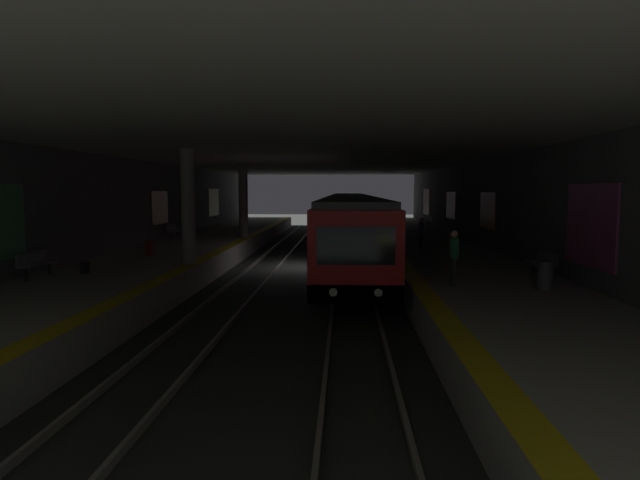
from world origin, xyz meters
TOP-DOWN VIEW (x-y plane):
  - ground_plane at (0.00, 0.00)m, footprint 120.00×120.00m
  - track_left at (0.00, -2.20)m, footprint 60.00×1.53m
  - track_right at (0.00, 2.20)m, footprint 60.00×1.53m
  - platform_left at (0.00, -6.55)m, footprint 60.00×5.30m
  - platform_right at (0.00, 6.55)m, footprint 60.00×5.30m
  - wall_left at (0.05, -9.45)m, footprint 60.00×0.56m
  - wall_right at (0.03, 9.45)m, footprint 60.00×0.56m
  - ceiling_slab at (0.00, 0.00)m, footprint 60.00×19.40m
  - pillar_near at (-6.42, 4.35)m, footprint 0.56×0.56m
  - pillar_far at (5.19, 4.35)m, footprint 0.56×0.56m
  - metro_train at (8.08, -2.20)m, footprint 40.63×2.83m
  - bench_left_near at (-9.29, -8.53)m, footprint 1.70×0.47m
  - bench_left_mid at (15.23, -8.53)m, footprint 1.70×0.47m
  - bench_right_near at (-10.02, 8.53)m, footprint 1.70×0.47m
  - bench_right_mid at (4.54, 8.53)m, footprint 1.70×0.47m
  - bench_right_far at (7.99, 8.53)m, footprint 1.70×0.47m
  - person_waiting_near at (-0.30, -5.75)m, footprint 0.60×0.22m
  - person_walking_mid at (-10.92, -5.24)m, footprint 0.60×0.23m
  - suitcase_rolling at (-3.94, 6.89)m, footprint 0.42×0.20m
  - backpack_on_floor at (-9.03, 7.33)m, footprint 0.30×0.20m
  - trash_bin at (-11.52, -7.80)m, footprint 0.44×0.44m

SIDE VIEW (x-z plane):
  - ground_plane at x=0.00m, z-range 0.00..0.00m
  - track_left at x=0.00m, z-range 0.00..0.16m
  - track_right at x=0.00m, z-range 0.00..0.16m
  - platform_left at x=0.00m, z-range 0.00..1.05m
  - platform_right at x=0.00m, z-range 0.00..1.05m
  - backpack_on_floor at x=-9.03m, z-range 1.05..1.45m
  - suitcase_rolling at x=-3.94m, z-range 0.90..1.88m
  - trash_bin at x=-11.52m, z-range 1.05..1.90m
  - bench_left_near at x=-9.29m, z-range 1.14..2.00m
  - bench_left_mid at x=15.23m, z-range 1.14..2.00m
  - bench_right_near at x=-10.02m, z-range 1.14..2.00m
  - bench_right_mid at x=4.54m, z-range 1.14..2.00m
  - bench_right_far at x=7.99m, z-range 1.14..2.00m
  - person_waiting_near at x=-0.30m, z-range 1.11..2.64m
  - person_walking_mid at x=-10.92m, z-range 1.13..2.84m
  - metro_train at x=8.08m, z-range 0.28..3.77m
  - wall_right at x=0.03m, z-range 0.00..5.60m
  - wall_left at x=0.05m, z-range 0.00..5.60m
  - pillar_near at x=-6.42m, z-range 1.05..5.60m
  - pillar_far at x=5.19m, z-range 1.05..5.60m
  - ceiling_slab at x=0.00m, z-range 5.60..6.00m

